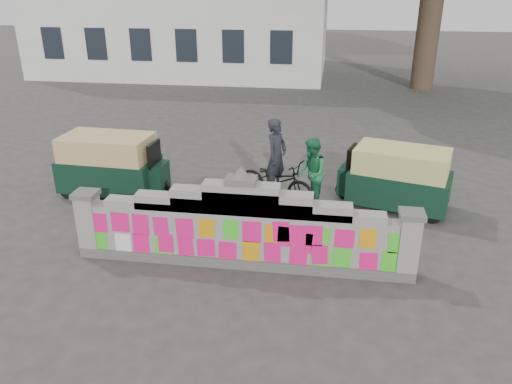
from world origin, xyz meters
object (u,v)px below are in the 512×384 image
Objects in this scene: pedestrian at (311,173)px; rickshaw_left at (112,164)px; cyclist_bike at (276,181)px; rickshaw_right at (397,177)px; cyclist_rider at (276,166)px.

pedestrian is 0.61× the size of rickshaw_left.
cyclist_bike is 2.86m from rickshaw_right.
cyclist_bike is 0.38m from cyclist_rider.
pedestrian is at bearing 2.06° from rickshaw_left.
cyclist_bike is at bearing 114.24° from cyclist_rider.
pedestrian reaches higher than cyclist_bike.
cyclist_bike is at bearing -110.02° from pedestrian.
cyclist_bike is 0.91m from pedestrian.
cyclist_rider is at bearing 18.20° from rickshaw_right.
pedestrian is 0.62× the size of rickshaw_right.
rickshaw_right is at bearing -63.66° from cyclist_bike.
cyclist_bike is at bearing 4.04° from rickshaw_left.
pedestrian is at bearing -76.26° from cyclist_bike.
rickshaw_left is (-4.98, 0.08, -0.06)m from pedestrian.
cyclist_rider is 1.09× the size of pedestrian.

